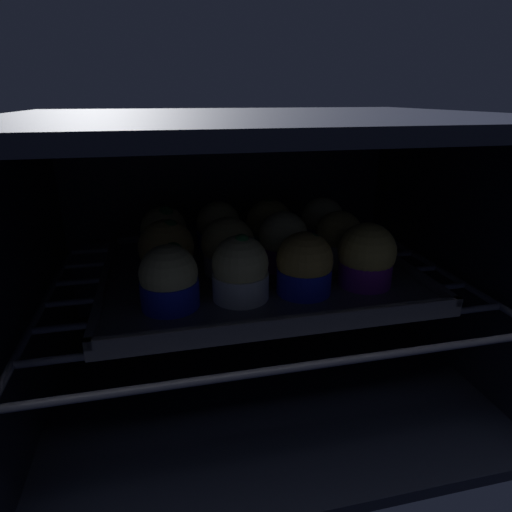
# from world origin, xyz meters

# --- Properties ---
(oven_cavity) EXTENTS (0.59, 0.47, 0.37)m
(oven_cavity) POSITION_xyz_m (0.00, 0.26, 0.17)
(oven_cavity) COLOR black
(oven_cavity) RESTS_ON ground
(oven_rack) EXTENTS (0.55, 0.42, 0.01)m
(oven_rack) POSITION_xyz_m (0.00, 0.22, 0.14)
(oven_rack) COLOR #444756
(oven_rack) RESTS_ON oven_cavity
(baking_tray) EXTENTS (0.40, 0.32, 0.02)m
(baking_tray) POSITION_xyz_m (0.00, 0.24, 0.15)
(baking_tray) COLOR #4C4C51
(baking_tray) RESTS_ON oven_rack
(muffin_row0_col0) EXTENTS (0.07, 0.07, 0.07)m
(muffin_row0_col0) POSITION_xyz_m (-0.12, 0.15, 0.18)
(muffin_row0_col0) COLOR #1928B7
(muffin_row0_col0) RESTS_ON baking_tray
(muffin_row0_col1) EXTENTS (0.07, 0.07, 0.08)m
(muffin_row0_col1) POSITION_xyz_m (-0.04, 0.15, 0.19)
(muffin_row0_col1) COLOR silver
(muffin_row0_col1) RESTS_ON baking_tray
(muffin_row0_col2) EXTENTS (0.07, 0.07, 0.08)m
(muffin_row0_col2) POSITION_xyz_m (0.04, 0.15, 0.19)
(muffin_row0_col2) COLOR #1928B7
(muffin_row0_col2) RESTS_ON baking_tray
(muffin_row0_col3) EXTENTS (0.07, 0.07, 0.08)m
(muffin_row0_col3) POSITION_xyz_m (0.12, 0.16, 0.19)
(muffin_row0_col3) COLOR #7A238C
(muffin_row0_col3) RESTS_ON baking_tray
(muffin_row1_col0) EXTENTS (0.07, 0.07, 0.08)m
(muffin_row1_col0) POSITION_xyz_m (-0.12, 0.24, 0.19)
(muffin_row1_col0) COLOR #7A238C
(muffin_row1_col0) RESTS_ON baking_tray
(muffin_row1_col1) EXTENTS (0.07, 0.07, 0.08)m
(muffin_row1_col1) POSITION_xyz_m (-0.04, 0.24, 0.19)
(muffin_row1_col1) COLOR silver
(muffin_row1_col1) RESTS_ON baking_tray
(muffin_row1_col2) EXTENTS (0.07, 0.07, 0.08)m
(muffin_row1_col2) POSITION_xyz_m (0.04, 0.24, 0.19)
(muffin_row1_col2) COLOR #7A238C
(muffin_row1_col2) RESTS_ON baking_tray
(muffin_row1_col3) EXTENTS (0.07, 0.07, 0.07)m
(muffin_row1_col3) POSITION_xyz_m (0.12, 0.24, 0.18)
(muffin_row1_col3) COLOR silver
(muffin_row1_col3) RESTS_ON baking_tray
(muffin_row2_col0) EXTENTS (0.07, 0.07, 0.08)m
(muffin_row2_col0) POSITION_xyz_m (-0.12, 0.32, 0.19)
(muffin_row2_col0) COLOR #1928B7
(muffin_row2_col0) RESTS_ON baking_tray
(muffin_row2_col1) EXTENTS (0.07, 0.07, 0.08)m
(muffin_row2_col1) POSITION_xyz_m (-0.04, 0.32, 0.19)
(muffin_row2_col1) COLOR #1928B7
(muffin_row2_col1) RESTS_ON baking_tray
(muffin_row2_col2) EXTENTS (0.07, 0.07, 0.08)m
(muffin_row2_col2) POSITION_xyz_m (0.04, 0.32, 0.19)
(muffin_row2_col2) COLOR #0C8C84
(muffin_row2_col2) RESTS_ON baking_tray
(muffin_row2_col3) EXTENTS (0.07, 0.07, 0.08)m
(muffin_row2_col3) POSITION_xyz_m (0.12, 0.31, 0.19)
(muffin_row2_col3) COLOR #1928B7
(muffin_row2_col3) RESTS_ON baking_tray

